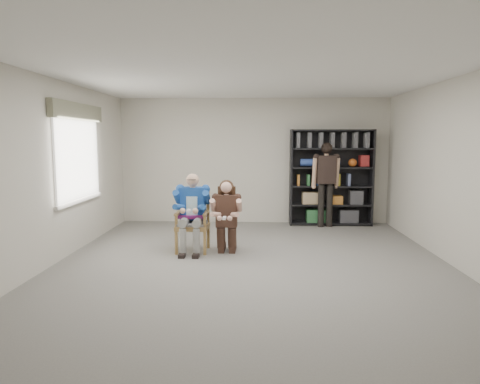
# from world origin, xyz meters

# --- Properties ---
(room_shell) EXTENTS (6.00, 7.00, 2.80)m
(room_shell) POSITION_xyz_m (0.00, 0.00, 1.40)
(room_shell) COLOR beige
(room_shell) RESTS_ON ground
(floor) EXTENTS (6.00, 7.00, 0.01)m
(floor) POSITION_xyz_m (0.00, 0.00, 0.00)
(floor) COLOR slate
(floor) RESTS_ON ground
(window_left) EXTENTS (0.16, 2.00, 1.75)m
(window_left) POSITION_xyz_m (-2.95, 1.00, 1.63)
(window_left) COLOR white
(window_left) RESTS_ON room_shell
(armchair) EXTENTS (0.60, 0.58, 1.02)m
(armchair) POSITION_xyz_m (-1.01, 0.88, 0.51)
(armchair) COLOR olive
(armchair) RESTS_ON floor
(seated_man) EXTENTS (0.59, 0.81, 1.33)m
(seated_man) POSITION_xyz_m (-1.01, 0.88, 0.66)
(seated_man) COLOR #194B98
(seated_man) RESTS_ON floor
(kneeling_woman) EXTENTS (0.52, 0.83, 1.22)m
(kneeling_woman) POSITION_xyz_m (-0.43, 0.76, 0.61)
(kneeling_woman) COLOR #342119
(kneeling_woman) RESTS_ON floor
(bookshelf) EXTENTS (1.80, 0.38, 2.10)m
(bookshelf) POSITION_xyz_m (1.70, 3.28, 1.05)
(bookshelf) COLOR black
(bookshelf) RESTS_ON floor
(standing_man) EXTENTS (0.60, 0.38, 1.81)m
(standing_man) POSITION_xyz_m (1.55, 3.05, 0.91)
(standing_man) COLOR black
(standing_man) RESTS_ON floor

